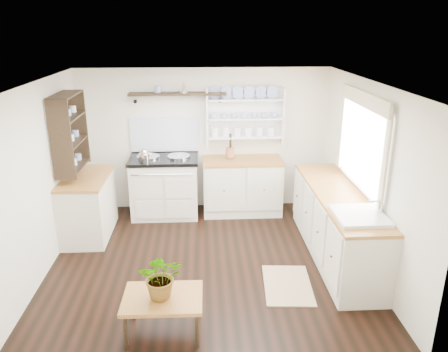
{
  "coord_description": "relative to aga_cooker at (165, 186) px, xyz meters",
  "views": [
    {
      "loc": [
        -0.05,
        -5.0,
        2.94
      ],
      "look_at": [
        0.23,
        0.25,
        1.1
      ],
      "focal_mm": 35.0,
      "sensor_mm": 36.0,
      "label": 1
    }
  ],
  "objects": [
    {
      "name": "window",
      "position": [
        2.59,
        -1.42,
        1.08
      ],
      "size": [
        0.08,
        1.55,
        1.22
      ],
      "color": "white",
      "rests_on": "wall_right"
    },
    {
      "name": "wall_left",
      "position": [
        -1.36,
        -1.57,
        0.66
      ],
      "size": [
        0.02,
        3.8,
        2.3
      ],
      "primitive_type": "cube",
      "color": "silver",
      "rests_on": "ground"
    },
    {
      "name": "left_cabinets",
      "position": [
        -1.06,
        -0.67,
        -0.03
      ],
      "size": [
        0.62,
        1.13,
        0.9
      ],
      "color": "beige",
      "rests_on": "floor"
    },
    {
      "name": "aga_cooker",
      "position": [
        0.0,
        0.0,
        0.0
      ],
      "size": [
        1.08,
        0.75,
        0.99
      ],
      "color": "beige",
      "rests_on": "floor"
    },
    {
      "name": "wall_back",
      "position": [
        0.64,
        0.33,
        0.66
      ],
      "size": [
        4.0,
        0.02,
        2.3
      ],
      "primitive_type": "cube",
      "color": "silver",
      "rests_on": "ground"
    },
    {
      "name": "back_cabinets",
      "position": [
        1.24,
        0.03,
        -0.03
      ],
      "size": [
        1.27,
        0.63,
        0.9
      ],
      "color": "beige",
      "rests_on": "floor"
    },
    {
      "name": "plate_rack",
      "position": [
        1.29,
        0.29,
        1.07
      ],
      "size": [
        1.2,
        0.22,
        0.9
      ],
      "color": "white",
      "rests_on": "wall_back"
    },
    {
      "name": "floor",
      "position": [
        0.64,
        -1.57,
        -0.49
      ],
      "size": [
        4.0,
        3.8,
        0.01
      ],
      "primitive_type": "cube",
      "color": "black",
      "rests_on": "ground"
    },
    {
      "name": "belfast_sink",
      "position": [
        2.34,
        -2.22,
        0.31
      ],
      "size": [
        0.55,
        0.6,
        0.45
      ],
      "color": "white",
      "rests_on": "right_cabinets"
    },
    {
      "name": "kettle",
      "position": [
        -0.28,
        -0.12,
        0.55
      ],
      "size": [
        0.17,
        0.17,
        0.21
      ],
      "primitive_type": null,
      "color": "silver",
      "rests_on": "aga_cooker"
    },
    {
      "name": "center_table",
      "position": [
        0.19,
        -2.91,
        -0.11
      ],
      "size": [
        0.78,
        0.57,
        0.42
      ],
      "rotation": [
        0.0,
        0.0,
        -0.02
      ],
      "color": "brown",
      "rests_on": "floor"
    },
    {
      "name": "utensil_crock",
      "position": [
        1.05,
        0.11,
        0.5
      ],
      "size": [
        0.14,
        0.14,
        0.16
      ],
      "primitive_type": "cylinder",
      "color": "#975D37",
      "rests_on": "back_cabinets"
    },
    {
      "name": "potted_plant",
      "position": [
        0.19,
        -2.91,
        0.16
      ],
      "size": [
        0.44,
        0.39,
        0.46
      ],
      "primitive_type": "imported",
      "rotation": [
        0.0,
        0.0,
        0.07
      ],
      "color": "#3F7233",
      "rests_on": "center_table"
    },
    {
      "name": "left_shelving",
      "position": [
        -1.2,
        -0.67,
        1.06
      ],
      "size": [
        0.28,
        0.8,
        1.05
      ],
      "primitive_type": "cube",
      "color": "black",
      "rests_on": "wall_left"
    },
    {
      "name": "wall_right",
      "position": [
        2.64,
        -1.57,
        0.66
      ],
      "size": [
        0.02,
        3.8,
        2.3
      ],
      "primitive_type": "cube",
      "color": "silver",
      "rests_on": "ground"
    },
    {
      "name": "ceiling",
      "position": [
        0.64,
        -1.57,
        1.81
      ],
      "size": [
        4.0,
        3.8,
        0.01
      ],
      "primitive_type": "cube",
      "color": "white",
      "rests_on": "wall_back"
    },
    {
      "name": "right_cabinets",
      "position": [
        2.34,
        -1.47,
        -0.03
      ],
      "size": [
        0.62,
        2.43,
        0.9
      ],
      "color": "beige",
      "rests_on": "floor"
    },
    {
      "name": "floor_rug",
      "position": [
        1.59,
        -2.16,
        -0.48
      ],
      "size": [
        0.61,
        0.89,
        0.02
      ],
      "primitive_type": "cube",
      "rotation": [
        0.0,
        0.0,
        -0.07
      ],
      "color": "#82684C",
      "rests_on": "floor"
    },
    {
      "name": "high_shelf",
      "position": [
        0.24,
        0.21,
        1.42
      ],
      "size": [
        1.5,
        0.29,
        0.16
      ],
      "color": "black",
      "rests_on": "wall_back"
    }
  ]
}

